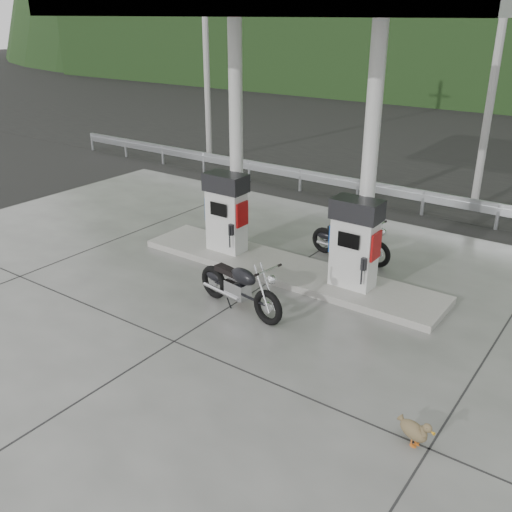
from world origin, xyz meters
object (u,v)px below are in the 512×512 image
Objects in this scene: gas_pump_left at (226,213)px; motorcycle_left at (240,287)px; motorcycle_right at (350,241)px; gas_pump_right at (355,243)px; duck at (413,431)px.

gas_pump_left is 2.72m from motorcycle_left.
motorcycle_right is (2.41, 1.46, -0.61)m from gas_pump_left.
gas_pump_left is at bearing 143.15° from motorcycle_left.
gas_pump_right is at bearing -59.55° from motorcycle_right.
gas_pump_left is 3.20m from gas_pump_right.
gas_pump_left is 1.00× the size of gas_pump_right.
gas_pump_left is at bearing 180.00° from gas_pump_right.
gas_pump_right is at bearing 0.00° from gas_pump_left.
motorcycle_left is at bearing -179.10° from duck.
motorcycle_left is (1.83, -1.93, -0.57)m from gas_pump_left.
duck is (5.87, -3.51, -0.86)m from gas_pump_left.
motorcycle_left is 4.35m from duck.
motorcycle_left reaches higher than motorcycle_right.
gas_pump_left reaches higher than motorcycle_left.
motorcycle_right reaches higher than duck.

